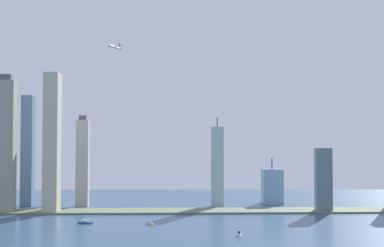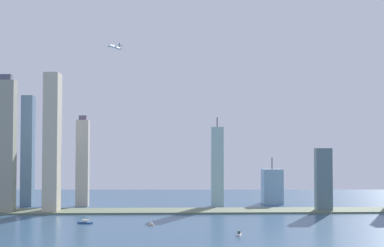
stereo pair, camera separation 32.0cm
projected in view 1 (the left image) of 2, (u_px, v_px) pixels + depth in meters
The scene contains 13 objects.
waterfront_pier at pixel (213, 211), 669.83m from camera, with size 819.10×51.71×2.23m, color #637058.
skyscraper_0 at pixel (272, 186), 762.94m from camera, with size 27.92×27.95×65.65m.
skyscraper_2 at pixel (5, 145), 658.59m from camera, with size 23.74×16.83×171.23m.
skyscraper_3 at pixel (217, 167), 728.29m from camera, with size 16.53×16.71×121.43m.
skyscraper_5 at pixel (323, 180), 667.85m from camera, with size 20.10×12.59×79.85m.
skyscraper_7 at pixel (52, 165), 728.15m from camera, with size 21.50×12.05×112.49m.
skyscraper_8 at pixel (83, 162), 730.43m from camera, with size 16.88×13.26×124.20m.
skyscraper_9 at pixel (52, 143), 662.43m from camera, with size 17.99×25.94×173.33m.
skyscraper_10 at pixel (28, 151), 734.31m from camera, with size 15.60×17.89×151.85m.
boat_1 at pixel (239, 234), 493.66m from camera, with size 6.07×11.20×4.45m.
boat_2 at pixel (151, 224), 555.50m from camera, with size 6.45×3.92×7.94m.
boat_5 at pixel (85, 222), 569.37m from camera, with size 16.58×11.29×9.50m.
airplane at pixel (115, 47), 621.55m from camera, with size 20.26×23.19×7.68m.
Camera 1 is at (-47.00, -175.59, 84.10)m, focal length 49.95 mm.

